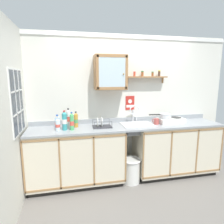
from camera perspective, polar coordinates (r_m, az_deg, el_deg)
The scene contains 23 objects.
floor at distance 3.41m, azimuth 6.49°, elevation -21.43°, with size 6.33×6.33×0.00m, color slate.
back_wall at distance 3.59m, azimuth 3.37°, elevation 1.84°, with size 3.93×0.07×2.50m.
side_wall_left at distance 2.62m, azimuth -28.07°, elevation -2.78°, with size 0.05×3.46×2.50m, color silver.
lower_cabinet_run at distance 3.37m, azimuth -10.26°, elevation -12.85°, with size 1.54×0.59×0.94m.
lower_cabinet_run_right at distance 3.86m, azimuth 17.84°, elevation -10.15°, with size 1.50×0.59×0.94m.
countertop at distance 3.36m, azimuth 4.79°, elevation -4.17°, with size 3.29×0.61×0.03m, color gray.
backsplash at distance 3.60m, azimuth 3.48°, elevation -2.23°, with size 3.29×0.02×0.08m, color gray.
sink at distance 3.45m, azimuth 7.22°, elevation -3.97°, with size 0.54×0.48×0.46m.
hot_plate_stove at distance 3.67m, azimuth 16.77°, elevation -2.35°, with size 0.46×0.27×0.09m.
saucepan at distance 3.62m, azimuth 15.08°, elevation -1.00°, with size 0.39×0.20×0.08m.
bottle_juice_amber_0 at distance 3.26m, azimuth -10.41°, elevation -2.34°, with size 0.07×0.07×0.26m.
bottle_detergent_teal_1 at distance 3.12m, azimuth -13.62°, elevation -2.54°, with size 0.08×0.08×0.31m.
bottle_water_blue_2 at distance 3.29m, azimuth -15.56°, elevation -2.86°, with size 0.08×0.08×0.22m.
bottle_soda_green_3 at distance 3.10m, azimuth -11.57°, elevation -2.85°, with size 0.06×0.06×0.29m.
bottle_opaque_white_4 at distance 3.20m, azimuth -12.50°, elevation -1.98°, with size 0.06×0.06×0.33m.
bottle_water_clear_5 at distance 3.11m, azimuth -15.46°, elevation -3.56°, with size 0.07×0.07×0.22m.
dish_rack at distance 3.23m, azimuth -3.11°, elevation -3.79°, with size 0.31×0.23×0.17m.
mug at distance 3.50m, azimuth 12.69°, elevation -2.65°, with size 0.10×0.12×0.10m.
wall_cabinet at distance 3.32m, azimuth -0.47°, elevation 11.42°, with size 0.53×0.32×0.56m.
spice_shelf at distance 3.60m, azimuth 10.10°, elevation 10.12°, with size 0.74×0.14×0.23m.
warning_sign at distance 3.59m, azimuth 5.24°, elevation 2.58°, with size 0.16×0.01×0.25m.
window at distance 2.95m, azimuth -25.87°, elevation 2.68°, with size 0.03×0.61×0.89m.
trash_bin at distance 3.50m, azimuth 5.62°, elevation -16.43°, with size 0.33×0.33×0.42m.
Camera 1 is at (-0.97, -2.73, 1.79)m, focal length 31.49 mm.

